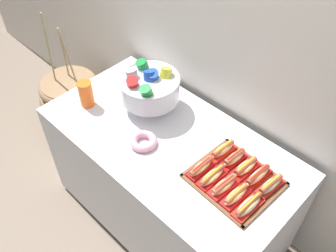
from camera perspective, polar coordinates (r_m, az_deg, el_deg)
name	(u,v)px	position (r m, az deg, el deg)	size (l,w,h in m)	color
ground_plane	(169,216)	(2.67, 0.11, -13.67)	(10.00, 10.00, 0.00)	#7A6B5B
back_wall	(232,25)	(1.99, 9.84, 14.96)	(6.00, 0.10, 2.60)	silver
buffet_table	(169,181)	(2.32, 0.12, -8.39)	(1.46, 0.75, 0.80)	silver
floor_vase	(74,108)	(3.10, -14.22, 2.74)	(0.55, 0.55, 1.12)	#896B4C
serving_tray	(234,180)	(1.88, 10.09, -8.16)	(0.42, 0.38, 0.01)	brown
hot_dog_0	(201,168)	(1.87, 5.05, -6.39)	(0.06, 0.16, 0.06)	#B21414
hot_dog_1	(212,177)	(1.84, 6.75, -7.74)	(0.07, 0.17, 0.06)	#B21414
hot_dog_2	(224,186)	(1.81, 8.52, -9.09)	(0.08, 0.17, 0.06)	red
hot_dog_3	(236,196)	(1.79, 10.34, -10.47)	(0.07, 0.16, 0.06)	red
hot_dog_4	(248,206)	(1.77, 12.23, -11.90)	(0.07, 0.18, 0.06)	red
hot_dog_5	(223,150)	(1.95, 8.41, -3.69)	(0.07, 0.16, 0.06)	red
hot_dog_6	(234,158)	(1.92, 10.09, -4.91)	(0.07, 0.16, 0.06)	#B21414
hot_dog_7	(245,167)	(1.90, 11.80, -6.25)	(0.08, 0.16, 0.06)	#B21414
hot_dog_8	(258,176)	(1.88, 13.58, -7.49)	(0.06, 0.18, 0.06)	#B21414
hot_dog_9	(270,185)	(1.86, 15.41, -8.78)	(0.08, 0.17, 0.06)	red
punch_bowl	(149,87)	(2.12, -2.91, 6.02)	(0.35, 0.35, 0.27)	silver
cup_stack	(86,94)	(2.23, -12.47, 4.85)	(0.08, 0.08, 0.16)	#EA5B19
donut	(143,141)	(1.99, -3.81, -2.34)	(0.15, 0.15, 0.04)	pink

